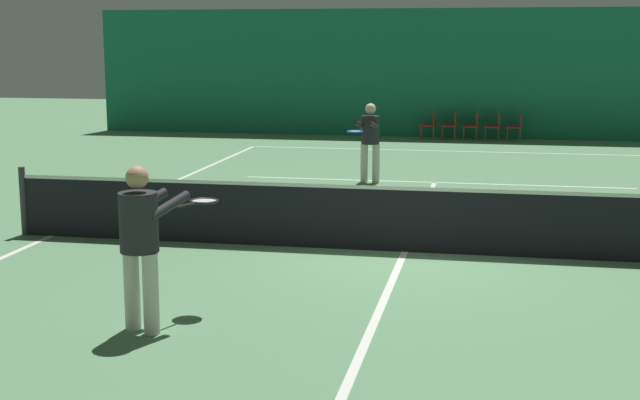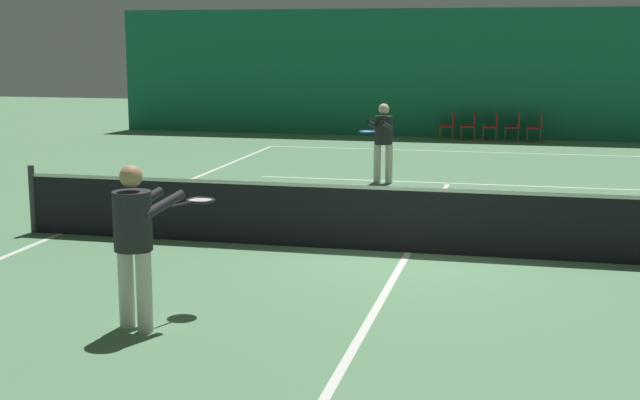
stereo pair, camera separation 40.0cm
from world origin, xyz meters
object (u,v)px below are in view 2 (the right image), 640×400
object	(u,v)px
player_far	(383,137)
courtside_chair_2	(493,124)
tennis_net	(409,218)
courtside_chair_1	(471,124)
courtside_chair_0	(449,123)
courtside_chair_4	(537,125)
courtside_chair_3	(515,125)
player_near	(136,234)

from	to	relation	value
player_far	courtside_chair_2	xyz separation A→B (m)	(1.95, 8.71, -0.49)
tennis_net	courtside_chair_2	bearing A→B (deg)	87.77
tennis_net	courtside_chair_1	distance (m)	14.83
courtside_chair_0	courtside_chair_1	size ratio (longest dim) A/B	1.00
courtside_chair_1	courtside_chair_4	distance (m)	1.94
tennis_net	courtside_chair_2	size ratio (longest dim) A/B	14.29
courtside_chair_2	courtside_chair_3	size ratio (longest dim) A/B	1.00
player_far	courtside_chair_1	bearing A→B (deg)	-178.20
courtside_chair_2	courtside_chair_3	distance (m)	0.65
player_near	courtside_chair_4	world-z (taller)	player_near
tennis_net	courtside_chair_0	bearing A→B (deg)	92.77
courtside_chair_0	courtside_chair_2	size ratio (longest dim) A/B	1.00
courtside_chair_3	tennis_net	bearing A→B (deg)	-4.72
player_near	courtside_chair_0	xyz separation A→B (m)	(1.61, 18.85, -0.53)
courtside_chair_1	courtside_chair_2	bearing A→B (deg)	90.00
player_near	player_far	xyz separation A→B (m)	(0.96, 10.15, -0.04)
courtside_chair_0	tennis_net	bearing A→B (deg)	2.77
tennis_net	courtside_chair_0	xyz separation A→B (m)	(-0.72, 14.83, -0.03)
courtside_chair_0	courtside_chair_2	xyz separation A→B (m)	(1.29, 0.00, 0.00)
courtside_chair_2	courtside_chair_4	distance (m)	1.29
courtside_chair_4	courtside_chair_2	bearing A→B (deg)	-90.00
courtside_chair_1	courtside_chair_4	xyz separation A→B (m)	(1.94, 0.00, 0.00)
courtside_chair_2	courtside_chair_4	xyz separation A→B (m)	(1.29, 0.00, 0.00)
courtside_chair_0	courtside_chair_2	bearing A→B (deg)	90.00
player_near	courtside_chair_1	bearing A→B (deg)	15.64
player_far	courtside_chair_3	bearing A→B (deg)	173.71
player_near	courtside_chair_0	bearing A→B (deg)	17.59
player_near	courtside_chair_0	size ratio (longest dim) A/B	2.09
courtside_chair_0	courtside_chair_1	bearing A→B (deg)	90.00
tennis_net	courtside_chair_3	size ratio (longest dim) A/B	14.29
tennis_net	player_far	distance (m)	6.30
player_near	courtside_chair_2	size ratio (longest dim) A/B	2.09
courtside_chair_1	courtside_chair_3	xyz separation A→B (m)	(1.29, 0.00, 0.00)
courtside_chair_0	courtside_chair_2	distance (m)	1.29
tennis_net	player_far	size ratio (longest dim) A/B	7.13
courtside_chair_4	courtside_chair_0	bearing A→B (deg)	-90.00
courtside_chair_0	courtside_chair_4	distance (m)	2.59
tennis_net	player_near	distance (m)	4.68
player_far	courtside_chair_2	world-z (taller)	player_far
player_far	courtside_chair_4	size ratio (longest dim) A/B	2.00
courtside_chair_2	courtside_chair_1	bearing A→B (deg)	-90.00
tennis_net	courtside_chair_3	xyz separation A→B (m)	(1.22, 14.83, -0.03)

